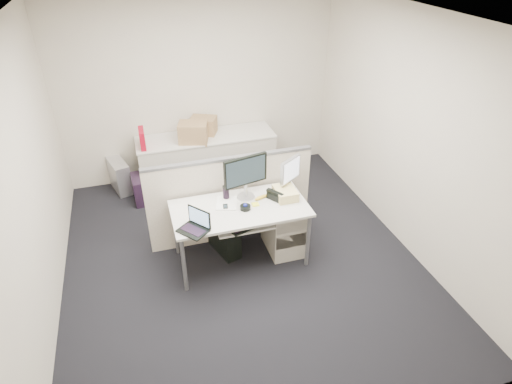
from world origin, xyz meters
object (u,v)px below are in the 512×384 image
object	(u,v)px
monitor_main	(246,178)
desk_phone	(280,194)
desk	(240,212)
laptop	(192,223)

from	to	relation	value
monitor_main	desk_phone	xyz separation A→B (m)	(0.37, -0.10, -0.22)
desk	monitor_main	xyz separation A→B (m)	(0.12, 0.18, 0.32)
monitor_main	desk_phone	bearing A→B (deg)	-27.53
desk_phone	monitor_main	bearing A→B (deg)	131.28
desk	monitor_main	world-z (taller)	monitor_main
desk_phone	desk	bearing A→B (deg)	155.43
monitor_main	desk_phone	world-z (taller)	monitor_main
laptop	desk_phone	bearing A→B (deg)	70.04
monitor_main	laptop	size ratio (longest dim) A/B	1.79
monitor_main	desk_phone	size ratio (longest dim) A/B	2.14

